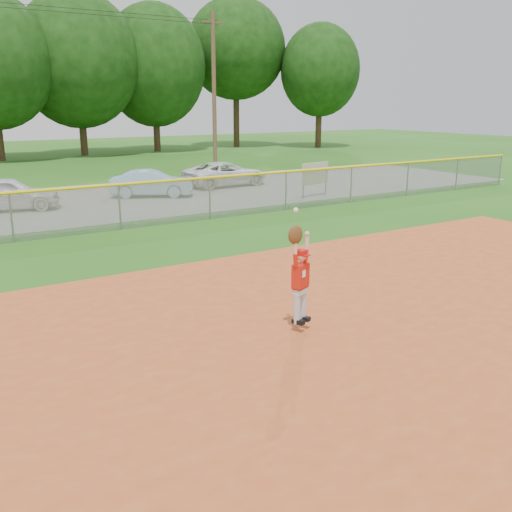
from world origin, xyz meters
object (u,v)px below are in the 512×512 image
(car_blue, at_px, (152,183))
(ballplayer, at_px, (300,274))
(car_white_b, at_px, (225,174))
(car_white_a, at_px, (7,194))
(sponsor_sign, at_px, (315,174))

(car_blue, height_order, ballplayer, ballplayer)
(car_white_b, relative_size, ballplayer, 2.00)
(car_white_a, xyz_separation_m, car_blue, (6.02, 0.20, -0.06))
(car_white_a, height_order, car_white_b, car_white_a)
(car_white_b, distance_m, sponsor_sign, 5.41)
(sponsor_sign, distance_m, ballplayer, 15.49)
(car_white_a, relative_size, car_blue, 1.07)
(sponsor_sign, height_order, ballplayer, ballplayer)
(car_blue, relative_size, ballplayer, 1.66)
(car_white_a, distance_m, sponsor_sign, 12.66)
(car_white_a, distance_m, ballplayer, 15.95)
(car_white_b, height_order, ballplayer, ballplayer)
(ballplayer, bearing_deg, car_white_b, 64.84)
(car_blue, bearing_deg, ballplayer, -164.59)
(car_white_b, bearing_deg, sponsor_sign, -166.05)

